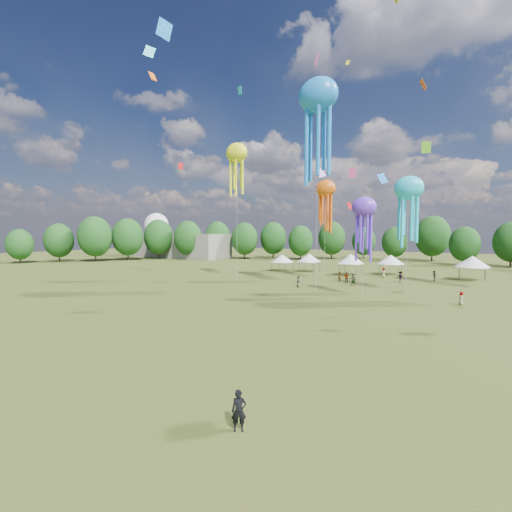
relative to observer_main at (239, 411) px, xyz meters
The scene contains 10 objects.
ground 7.20m from the observer_main, 167.17° to the left, with size 300.00×300.00×0.00m, color #384416.
observer_main is the anchor object (origin of this frame).
spectator_near 38.62m from the observer_main, 111.71° to the left, with size 0.82×0.64×1.68m, color gray.
spectators_far 47.01m from the observer_main, 94.82° to the left, with size 18.54×21.11×1.86m.
festival_tents 58.07m from the observer_main, 99.91° to the left, with size 40.18×10.30×4.27m.
show_kites 43.00m from the observer_main, 94.14° to the left, with size 48.45×14.59×29.32m.
small_kites 53.53m from the observer_main, 100.98° to the left, with size 72.98×67.11×42.02m.
treeline 65.26m from the observer_main, 99.60° to the left, with size 201.57×95.24×13.43m.
hangar 107.99m from the observer_main, 137.02° to the left, with size 40.00×12.00×8.00m, color gray.
radome 124.25m from the observer_main, 140.04° to the left, with size 9.00×9.00×16.00m.
Camera 1 is at (14.88, -12.73, 8.17)m, focal length 23.98 mm.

